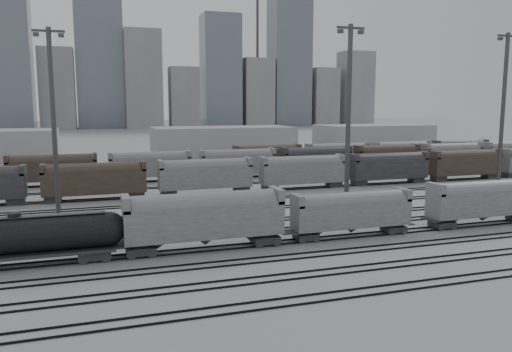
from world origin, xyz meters
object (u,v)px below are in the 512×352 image
object	(u,v)px
tank_car_b	(16,237)
light_mast_c	(348,114)
hopper_car_b	(352,210)
hopper_car_c	(483,199)
hopper_car_a	(205,215)

from	to	relation	value
tank_car_b	light_mast_c	xyz separation A→B (m)	(39.28, 12.47, 10.38)
hopper_car_b	light_mast_c	distance (m)	17.17
tank_car_b	hopper_car_c	xyz separation A→B (m)	(50.81, 0.00, 0.49)
light_mast_c	hopper_car_a	bearing A→B (deg)	-150.80
tank_car_b	hopper_car_c	world-z (taller)	hopper_car_c
hopper_car_c	light_mast_c	size ratio (longest dim) A/B	0.59
hopper_car_a	hopper_car_c	world-z (taller)	hopper_car_a
tank_car_b	hopper_car_a	size ratio (longest dim) A/B	1.20
hopper_car_b	light_mast_c	world-z (taller)	light_mast_c
hopper_car_b	light_mast_c	bearing A→B (deg)	63.93
hopper_car_a	hopper_car_b	size ratio (longest dim) A/B	1.17
tank_car_b	hopper_car_b	distance (m)	33.18
hopper_car_a	light_mast_c	distance (m)	27.30
tank_car_b	hopper_car_c	size ratio (longest dim) A/B	1.31
tank_car_b	hopper_car_c	bearing A→B (deg)	0.00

